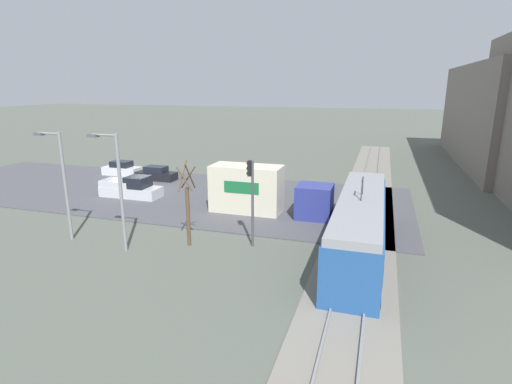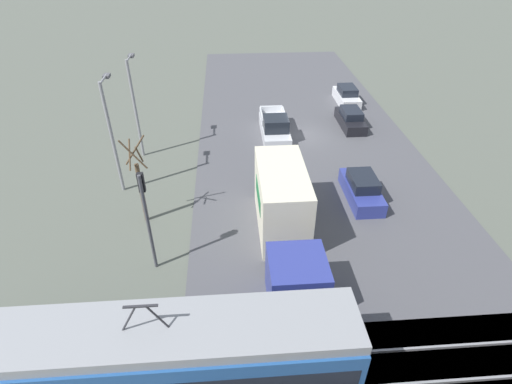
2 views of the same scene
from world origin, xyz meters
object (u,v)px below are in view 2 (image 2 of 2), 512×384
(light_rail_tram, at_px, (154,359))
(street_lamp_mid_block, at_px, (135,101))
(traffic_light_pole, at_px, (146,210))
(sedan_car_1, at_px, (351,119))
(street_tree, at_px, (140,185))
(box_truck, at_px, (285,216))
(pickup_truck, at_px, (275,128))
(street_lamp_near_crossing, at_px, (111,129))
(sedan_car_0, at_px, (362,189))
(sedan_car_2, at_px, (347,96))

(light_rail_tram, distance_m, street_lamp_mid_block, 18.84)
(traffic_light_pole, height_order, street_lamp_mid_block, street_lamp_mid_block)
(sedan_car_1, distance_m, street_tree, 19.22)
(box_truck, height_order, pickup_truck, box_truck)
(street_tree, bearing_deg, street_lamp_near_crossing, -60.49)
(sedan_car_1, bearing_deg, pickup_truck, 12.95)
(light_rail_tram, height_order, sedan_car_0, light_rail_tram)
(sedan_car_2, bearing_deg, sedan_car_1, 78.90)
(sedan_car_0, relative_size, sedan_car_1, 1.00)
(street_lamp_near_crossing, bearing_deg, sedan_car_1, -155.02)
(sedan_car_0, bearing_deg, sedan_car_1, -101.73)
(traffic_light_pole, xyz_separation_m, street_lamp_mid_block, (2.47, -11.90, 0.61))
(box_truck, xyz_separation_m, street_lamp_mid_block, (9.15, -10.62, 2.35))
(box_truck, relative_size, street_tree, 1.78)
(sedan_car_1, distance_m, street_lamp_mid_block, 17.38)
(street_lamp_near_crossing, bearing_deg, sedan_car_2, -144.44)
(street_lamp_near_crossing, xyz_separation_m, street_lamp_mid_block, (-0.57, -4.56, -0.07))
(traffic_light_pole, bearing_deg, sedan_car_2, -126.71)
(pickup_truck, bearing_deg, sedan_car_0, 116.40)
(street_tree, bearing_deg, light_rail_tram, 101.06)
(pickup_truck, height_order, sedan_car_2, pickup_truck)
(pickup_truck, distance_m, sedan_car_2, 9.99)
(pickup_truck, bearing_deg, street_lamp_mid_block, 11.02)
(box_truck, height_order, sedan_car_0, box_truck)
(box_truck, bearing_deg, sedan_car_2, -114.01)
(sedan_car_2, relative_size, street_lamp_mid_block, 0.60)
(pickup_truck, distance_m, traffic_light_pole, 16.05)
(traffic_light_pole, relative_size, street_lamp_near_crossing, 0.76)
(sedan_car_0, xyz_separation_m, street_lamp_near_crossing, (15.08, -2.40, 3.46))
(light_rail_tram, bearing_deg, sedan_car_0, -134.16)
(street_lamp_near_crossing, relative_size, street_lamp_mid_block, 1.02)
(street_lamp_near_crossing, bearing_deg, light_rail_tram, 106.17)
(light_rail_tram, xyz_separation_m, sedan_car_1, (-13.24, -21.85, -1.05))
(street_tree, bearing_deg, pickup_truck, -130.77)
(box_truck, height_order, sedan_car_1, box_truck)
(pickup_truck, distance_m, street_lamp_near_crossing, 12.94)
(traffic_light_pole, height_order, street_lamp_near_crossing, street_lamp_near_crossing)
(pickup_truck, xyz_separation_m, traffic_light_pole, (7.61, 13.86, 2.73))
(box_truck, distance_m, street_lamp_mid_block, 14.22)
(street_tree, bearing_deg, sedan_car_1, -142.85)
(street_tree, bearing_deg, traffic_light_pole, 105.31)
(sedan_car_0, height_order, sedan_car_1, sedan_car_0)
(sedan_car_0, bearing_deg, street_lamp_near_crossing, -9.04)
(street_lamp_mid_block, bearing_deg, traffic_light_pole, 101.72)
(sedan_car_0, relative_size, street_lamp_near_crossing, 0.60)
(sedan_car_0, distance_m, traffic_light_pole, 13.31)
(street_lamp_near_crossing, bearing_deg, street_tree, 119.51)
(sedan_car_1, bearing_deg, street_lamp_mid_block, 11.78)
(sedan_car_0, height_order, traffic_light_pole, traffic_light_pole)
(sedan_car_1, distance_m, sedan_car_2, 5.09)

